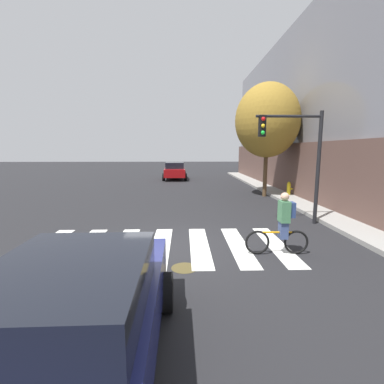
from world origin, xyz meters
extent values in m
plane|color=black|center=(0.00, 0.00, 0.00)|extent=(120.00, 120.00, 0.00)
cube|color=silver|center=(-3.85, 0.00, 0.01)|extent=(0.55, 3.44, 0.01)
cube|color=silver|center=(-2.72, 0.00, 0.01)|extent=(0.55, 3.44, 0.01)
cube|color=silver|center=(-1.58, 0.00, 0.01)|extent=(0.55, 3.44, 0.01)
cube|color=silver|center=(-0.44, 0.00, 0.01)|extent=(0.55, 3.44, 0.01)
cube|color=silver|center=(0.70, 0.00, 0.01)|extent=(0.55, 3.44, 0.01)
cube|color=silver|center=(1.83, 0.00, 0.01)|extent=(0.55, 3.44, 0.01)
cube|color=silver|center=(2.97, 0.00, 0.01)|extent=(0.55, 3.44, 0.01)
cylinder|color=#473D1E|center=(0.25, -1.52, 0.00)|extent=(0.64, 0.64, 0.01)
cube|color=navy|center=(-1.02, -4.75, 0.69)|extent=(1.92, 4.63, 0.70)
cube|color=black|center=(-1.01, -4.90, 1.31)|extent=(1.68, 2.22, 0.55)
cylinder|color=black|center=(-2.00, -3.29, 0.34)|extent=(0.25, 0.68, 0.68)
cylinder|color=black|center=(-0.08, -3.27, 0.34)|extent=(0.25, 0.68, 0.68)
cube|color=maroon|center=(-0.63, 18.83, 0.71)|extent=(2.03, 4.78, 0.72)
cube|color=black|center=(-0.63, 18.68, 1.35)|extent=(1.76, 2.31, 0.57)
cylinder|color=black|center=(-1.66, 20.32, 0.35)|extent=(0.27, 0.71, 0.70)
cylinder|color=black|center=(0.32, 20.37, 0.35)|extent=(0.27, 0.71, 0.70)
cylinder|color=black|center=(-1.58, 17.29, 0.35)|extent=(0.27, 0.71, 0.70)
cylinder|color=black|center=(0.40, 17.34, 0.35)|extent=(0.27, 0.71, 0.70)
torus|color=black|center=(3.26, -0.72, 0.33)|extent=(0.66, 0.07, 0.66)
torus|color=black|center=(2.21, -0.69, 0.33)|extent=(0.66, 0.07, 0.66)
cylinder|color=orange|center=(2.74, -0.71, 0.61)|extent=(0.89, 0.07, 0.05)
cylinder|color=orange|center=(2.90, -0.71, 0.68)|extent=(0.04, 0.04, 0.45)
cube|color=#384772|center=(2.90, -0.71, 0.73)|extent=(0.21, 0.28, 0.56)
cube|color=#3F724C|center=(2.90, -0.71, 1.18)|extent=(0.25, 0.37, 0.56)
sphere|color=tan|center=(2.90, -0.71, 1.58)|extent=(0.22, 0.22, 0.22)
cube|color=navy|center=(3.08, -0.71, 1.23)|extent=(0.17, 0.28, 0.40)
cylinder|color=black|center=(5.25, 2.37, 2.10)|extent=(0.14, 0.14, 4.20)
cylinder|color=black|center=(4.05, 2.37, 4.00)|extent=(2.40, 0.10, 0.10)
cube|color=black|center=(3.09, 2.37, 3.65)|extent=(0.24, 0.20, 0.76)
sphere|color=red|center=(3.09, 2.26, 3.89)|extent=(0.14, 0.14, 0.14)
sphere|color=gold|center=(3.09, 2.26, 3.65)|extent=(0.14, 0.14, 0.14)
sphere|color=green|center=(3.09, 2.26, 3.41)|extent=(0.14, 0.14, 0.14)
cylinder|color=gold|center=(6.49, 8.28, 0.47)|extent=(0.22, 0.22, 0.65)
sphere|color=gold|center=(6.49, 8.28, 0.84)|extent=(0.18, 0.18, 0.18)
cylinder|color=gold|center=(6.65, 8.28, 0.51)|extent=(0.12, 0.09, 0.09)
cylinder|color=#4C3823|center=(5.16, 8.68, 1.51)|extent=(0.24, 0.24, 3.01)
ellipsoid|color=olive|center=(5.16, 8.68, 4.51)|extent=(3.75, 3.75, 4.31)
camera|label=1|loc=(0.24, -7.75, 2.79)|focal=25.75mm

